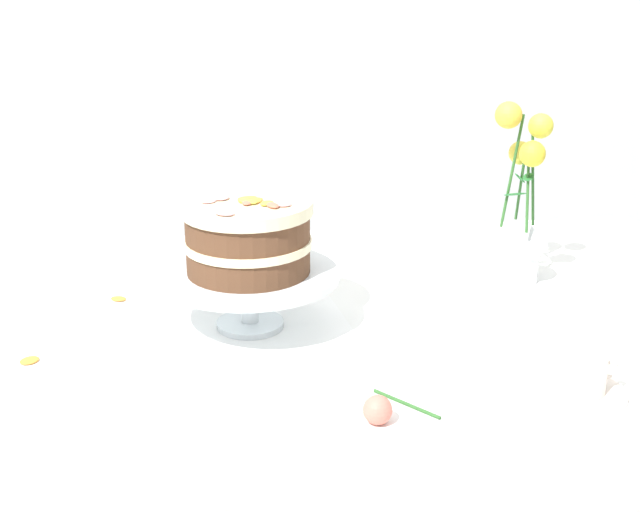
% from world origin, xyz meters
% --- Properties ---
extents(dining_table, '(1.40, 1.00, 0.74)m').
position_xyz_m(dining_table, '(0.00, -0.03, 0.65)').
color(dining_table, white).
rests_on(dining_table, ground).
extents(linen_napkin, '(0.35, 0.35, 0.00)m').
position_xyz_m(linen_napkin, '(-0.19, -0.00, 0.74)').
color(linen_napkin, white).
rests_on(linen_napkin, dining_table).
extents(cake_stand, '(0.29, 0.29, 0.10)m').
position_xyz_m(cake_stand, '(-0.19, -0.00, 0.82)').
color(cake_stand, silver).
rests_on(cake_stand, linen_napkin).
extents(layer_cake, '(0.21, 0.21, 0.12)m').
position_xyz_m(layer_cake, '(-0.19, -0.00, 0.90)').
color(layer_cake, brown).
rests_on(layer_cake, cake_stand).
extents(flower_vase, '(0.12, 0.13, 0.34)m').
position_xyz_m(flower_vase, '(0.31, 0.14, 0.87)').
color(flower_vase, silver).
rests_on(flower_vase, dining_table).
extents(teacup, '(0.13, 0.13, 0.06)m').
position_xyz_m(teacup, '(0.25, -0.30, 0.77)').
color(teacup, silver).
rests_on(teacup, dining_table).
extents(fallen_rose, '(0.11, 0.11, 0.04)m').
position_xyz_m(fallen_rose, '(-0.05, -0.33, 0.76)').
color(fallen_rose, '#2D6028').
rests_on(fallen_rose, dining_table).
extents(loose_petal_0, '(0.04, 0.04, 0.00)m').
position_xyz_m(loose_petal_0, '(-0.53, -0.08, 0.74)').
color(loose_petal_0, orange).
rests_on(loose_petal_0, dining_table).
extents(loose_petal_1, '(0.03, 0.03, 0.01)m').
position_xyz_m(loose_petal_1, '(-0.41, 0.16, 0.74)').
color(loose_petal_1, orange).
rests_on(loose_petal_1, dining_table).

